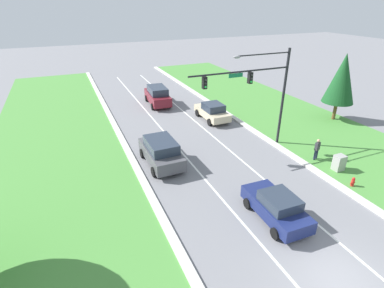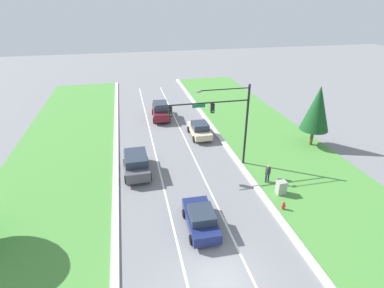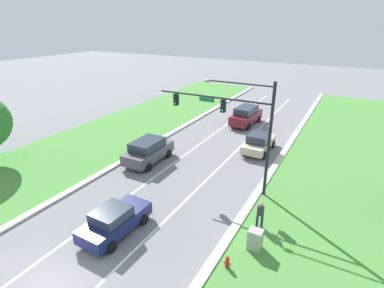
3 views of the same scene
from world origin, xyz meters
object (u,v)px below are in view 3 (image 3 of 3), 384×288
traffic_signal_mast (235,117)px  graphite_suv (148,150)px  navy_sedan (115,220)px  fire_hydrant (227,262)px  burgundy_suv (246,115)px  utility_cabinet (255,240)px  champagne_sedan (259,142)px  pedestrian (260,214)px

traffic_signal_mast → graphite_suv: bearing=176.3°
navy_sedan → fire_hydrant: size_ratio=6.06×
burgundy_suv → utility_cabinet: size_ratio=4.33×
traffic_signal_mast → champagne_sedan: 8.12m
navy_sedan → utility_cabinet: (7.13, 2.40, -0.20)m
burgundy_suv → utility_cabinet: bearing=-65.8°
traffic_signal_mast → navy_sedan: bearing=-115.8°
burgundy_suv → navy_sedan: 21.18m
champagne_sedan → burgundy_suv: bearing=117.9°
pedestrian → graphite_suv: bearing=-34.8°
burgundy_suv → pedestrian: 18.29m
fire_hydrant → champagne_sedan: bearing=101.5°
graphite_suv → navy_sedan: size_ratio=1.11×
navy_sedan → pedestrian: bearing=33.0°
champagne_sedan → fire_hydrant: champagne_sedan is taller
graphite_suv → navy_sedan: graphite_suv is taller
traffic_signal_mast → navy_sedan: 9.55m
traffic_signal_mast → burgundy_suv: bearing=105.3°
graphite_suv → champagne_sedan: size_ratio=1.05×
burgundy_suv → navy_sedan: bearing=-86.6°
traffic_signal_mast → fire_hydrant: (2.67, -7.12, -4.75)m
burgundy_suv → champagne_sedan: size_ratio=1.14×
burgundy_suv → navy_sedan: (-0.01, -21.17, -0.26)m
graphite_suv → champagne_sedan: graphite_suv is taller
champagne_sedan → utility_cabinet: bearing=-73.8°
traffic_signal_mast → graphite_suv: size_ratio=1.70×
traffic_signal_mast → champagne_sedan: traffic_signal_mast is taller
graphite_suv → traffic_signal_mast: bearing=-4.3°
traffic_signal_mast → pedestrian: size_ratio=4.75×
champagne_sedan → fire_hydrant: size_ratio=6.43×
utility_cabinet → pedestrian: pedestrian is taller
traffic_signal_mast → pedestrian: 6.24m
graphite_suv → pedestrian: 11.32m
burgundy_suv → champagne_sedan: 7.46m
utility_cabinet → pedestrian: bearing=99.8°
pedestrian → fire_hydrant: 3.71m
pedestrian → navy_sedan: bearing=17.4°
pedestrian → utility_cabinet: bearing=85.6°
navy_sedan → utility_cabinet: 7.52m
traffic_signal_mast → fire_hydrant: 8.96m
utility_cabinet → graphite_suv: bearing=152.1°
utility_cabinet → champagne_sedan: bearing=106.4°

